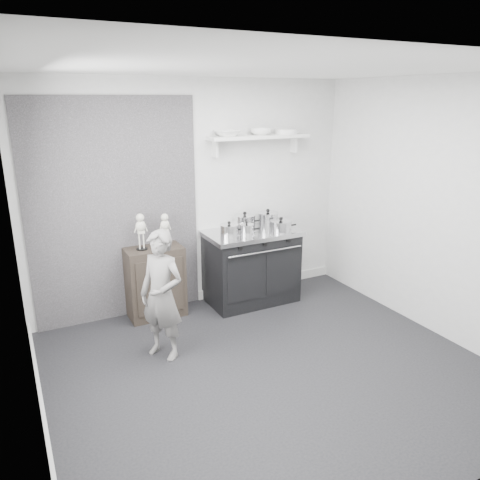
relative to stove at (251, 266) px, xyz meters
The scene contains 16 objects.
ground 1.66m from the stove, 112.13° to the right, with size 4.00×4.00×0.00m, color black.
room_shell 1.90m from the stove, 117.44° to the right, with size 4.02×3.62×2.71m.
wall_shelf 1.57m from the stove, 45.13° to the left, with size 1.30×0.26×0.24m.
stove is the anchor object (origin of this frame).
side_cabinet 1.20m from the stove, behind, with size 0.64×0.38×0.84m, color black.
child 1.61m from the stove, 151.05° to the right, with size 0.47×0.31×1.30m, color slate.
pot_front_left 0.63m from the stove, 167.49° to the right, with size 0.31×0.22×0.18m.
pot_back_left 0.56m from the stove, 98.11° to the left, with size 0.34×0.26×0.21m.
pot_back_right 0.62m from the stove, 18.45° to the left, with size 0.35×0.27×0.23m.
pot_front_right 0.63m from the stove, 31.32° to the right, with size 0.35×0.26×0.18m.
pot_front_center 0.56m from the stove, 135.53° to the right, with size 0.26×0.17×0.16m.
skeleton_full 1.47m from the stove, behind, with size 0.13×0.09×0.48m, color beige, non-canonical shape.
skeleton_torso 1.21m from the stove, behind, with size 0.12×0.08×0.44m, color beige, non-canonical shape.
bowl_large 1.64m from the stove, 139.23° to the left, with size 0.29×0.29×0.07m, color white.
bowl_small 1.64m from the stove, 41.05° to the left, with size 0.25×0.25×0.08m, color white.
plate_stack 1.72m from the stove, 18.55° to the left, with size 0.28×0.28×0.06m, color silver.
Camera 1 is at (-2.01, -3.34, 2.49)m, focal length 35.00 mm.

